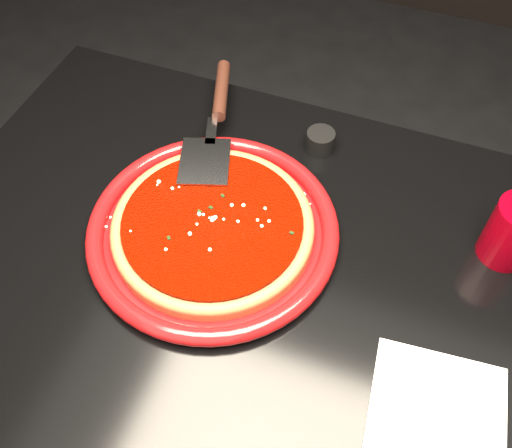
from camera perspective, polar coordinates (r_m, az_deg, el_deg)
The scene contains 11 objects.
floor at distance 1.54m, azimuth 1.81°, elevation -20.80°, with size 4.00×4.00×0.01m, color black.
table at distance 1.18m, azimuth 2.30°, elevation -15.82°, with size 1.20×0.80×0.75m, color black.
plate at distance 0.89m, azimuth -4.31°, elevation -0.56°, with size 0.39×0.39×0.03m, color maroon.
pizza_crust at distance 0.88m, azimuth -4.33°, elevation -0.39°, with size 0.31×0.31×0.02m, color brown.
pizza_crust_rim at distance 0.88m, azimuth -4.36°, elevation -0.09°, with size 0.31×0.31×0.02m, color brown.
pizza_sauce at distance 0.87m, azimuth -4.38°, elevation 0.13°, with size 0.28×0.28×0.01m, color #6B0A00.
parmesan_dusting at distance 0.87m, azimuth -4.41°, elevation 0.44°, with size 0.27×0.27×0.01m, color #FEF1C5, non-canonical shape.
basil_flecks at distance 0.87m, azimuth -4.41°, elevation 0.39°, with size 0.25×0.25×0.00m, color black, non-canonical shape.
pizza_server at distance 1.00m, azimuth -4.13°, elevation 10.23°, with size 0.10×0.35×0.03m, color #B7BABE, non-canonical shape.
napkin_a at distance 0.80m, azimuth 17.67°, elevation -17.69°, with size 0.17×0.17×0.00m, color silver.
ramekin at distance 1.01m, azimuth 6.44°, elevation 8.24°, with size 0.05×0.05×0.04m, color black.
Camera 1 is at (0.10, -0.41, 1.48)m, focal length 40.00 mm.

